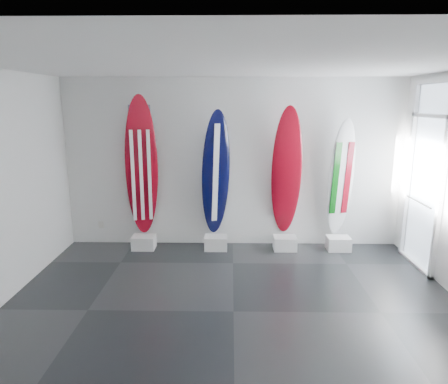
{
  "coord_description": "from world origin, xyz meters",
  "views": [
    {
      "loc": [
        -0.04,
        -4.59,
        2.59
      ],
      "look_at": [
        -0.14,
        1.4,
        1.23
      ],
      "focal_mm": 32.11,
      "sensor_mm": 36.0,
      "label": 1
    }
  ],
  "objects_px": {
    "surfboard_usa": "(142,167)",
    "surfboard_italy": "(341,178)",
    "surfboard_swiss": "(287,172)",
    "surfboard_navy": "(216,174)"
  },
  "relations": [
    {
      "from": "surfboard_usa",
      "to": "surfboard_italy",
      "type": "bearing_deg",
      "value": -13.57
    },
    {
      "from": "surfboard_usa",
      "to": "surfboard_italy",
      "type": "relative_size",
      "value": 1.18
    },
    {
      "from": "surfboard_swiss",
      "to": "surfboard_italy",
      "type": "distance_m",
      "value": 0.96
    },
    {
      "from": "surfboard_italy",
      "to": "surfboard_usa",
      "type": "bearing_deg",
      "value": 167.58
    },
    {
      "from": "surfboard_navy",
      "to": "surfboard_italy",
      "type": "bearing_deg",
      "value": -19.84
    },
    {
      "from": "surfboard_italy",
      "to": "surfboard_swiss",
      "type": "bearing_deg",
      "value": 167.58
    },
    {
      "from": "surfboard_usa",
      "to": "surfboard_italy",
      "type": "xyz_separation_m",
      "value": [
        3.48,
        0.0,
        -0.19
      ]
    },
    {
      "from": "surfboard_swiss",
      "to": "surfboard_italy",
      "type": "xyz_separation_m",
      "value": [
        0.95,
        0.0,
        -0.1
      ]
    },
    {
      "from": "surfboard_usa",
      "to": "surfboard_swiss",
      "type": "relative_size",
      "value": 1.07
    },
    {
      "from": "surfboard_swiss",
      "to": "surfboard_italy",
      "type": "bearing_deg",
      "value": 1.23
    }
  ]
}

